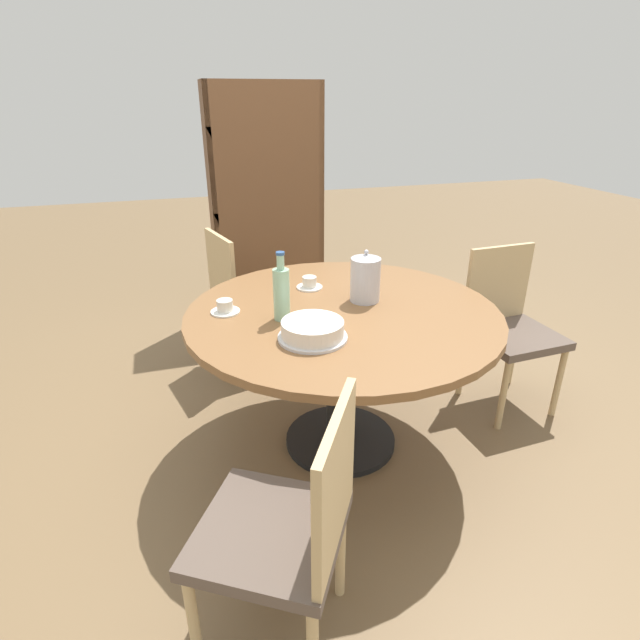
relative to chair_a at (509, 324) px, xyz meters
name	(u,v)px	position (x,y,z in m)	size (l,w,h in m)	color
ground_plane	(340,441)	(-1.00, -0.11, -0.47)	(14.00, 14.00, 0.00)	brown
dining_table	(342,337)	(-1.00, -0.11, 0.12)	(1.42, 1.42, 0.73)	black
chair_a	(509,324)	(0.00, 0.00, 0.00)	(0.44, 0.44, 0.88)	tan
chair_b	(244,295)	(-1.31, 0.85, 0.00)	(0.51, 0.51, 0.88)	tan
chair_c	(289,526)	(-1.48, -1.00, 0.00)	(0.58, 0.58, 0.88)	tan
bookshelf	(268,213)	(-0.98, 1.62, 0.33)	(0.82, 0.28, 1.71)	brown
coffee_pot	(365,278)	(-0.87, -0.03, 0.37)	(0.14, 0.14, 0.25)	silver
water_bottle	(281,293)	(-1.29, -0.12, 0.38)	(0.07, 0.07, 0.30)	#99C6A3
cake_main	(313,330)	(-1.22, -0.34, 0.29)	(0.28, 0.28, 0.08)	silver
cup_a	(309,284)	(-1.07, 0.21, 0.28)	(0.13, 0.13, 0.06)	white
cup_b	(225,308)	(-1.51, 0.02, 0.28)	(0.13, 0.13, 0.06)	white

